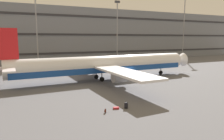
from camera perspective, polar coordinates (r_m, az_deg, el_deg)
name	(u,v)px	position (r m, az deg, el deg)	size (l,w,h in m)	color
ground_plane	(129,79)	(43.39, 4.62, -2.56)	(600.00, 600.00, 0.00)	#5B5B60
terminal_structure	(71,35)	(86.96, -10.91, 9.29)	(156.42, 20.31, 19.44)	slate
airliner	(104,65)	(42.52, -2.24, 1.33)	(42.91, 34.86, 10.01)	silver
light_mast_left	(36,24)	(67.80, -19.76, 11.55)	(1.80, 0.50, 21.59)	gray
light_mast_center_left	(117,27)	(75.11, 1.42, 11.52)	(1.80, 0.50, 21.16)	gray
light_mast_center_right	(184,24)	(92.58, 18.88, 11.61)	(1.80, 0.50, 24.62)	gray
suitcase_silver	(126,105)	(25.62, 3.84, -9.53)	(0.46, 0.46, 0.86)	black
suitcase_scuffed	(116,108)	(25.54, 1.10, -10.23)	(0.75, 0.52, 0.22)	#B21E23
backpack_laid_flat	(105,111)	(24.24, -1.85, -10.98)	(0.33, 0.41, 0.53)	#592619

